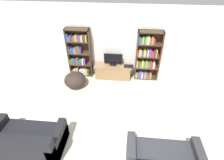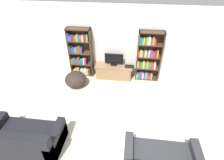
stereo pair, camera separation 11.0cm
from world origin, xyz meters
The scene contains 9 objects.
wall_back centered at (0.00, 4.23, 1.30)m, with size 8.80×0.06×2.60m.
bookshelf_left centered at (-1.36, 4.05, 0.87)m, with size 0.85×0.30×1.83m.
bookshelf_right centered at (1.09, 4.05, 0.88)m, with size 0.85×0.30×1.83m.
tv_stand centered at (-0.10, 3.94, 0.26)m, with size 1.37×0.47×0.52m.
television centered at (-0.10, 3.98, 0.76)m, with size 0.67×0.16×0.46m.
laptop centered at (0.47, 3.92, 0.54)m, with size 0.34×0.23×0.03m.
area_rug centered at (0.10, 1.65, 0.01)m, with size 1.89×1.43×0.02m.
couch_left_sectional centered at (-1.85, 0.72, 0.29)m, with size 1.70×0.94×0.89m.
beanbag_ottoman centered at (-1.38, 3.27, 0.26)m, with size 0.75×0.75×0.53m, color #2D231E.
Camera 2 is at (0.50, -1.52, 3.85)m, focal length 28.00 mm.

